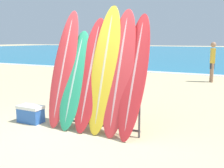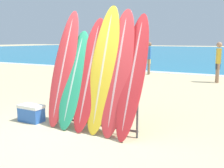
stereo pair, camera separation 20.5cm
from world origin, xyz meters
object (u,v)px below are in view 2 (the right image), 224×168
Objects in this scene: person_near_water at (218,61)px; surfboard_slot_1 at (74,79)px; surfboard_rack at (93,109)px; person_mid_beach at (149,57)px; surfboard_slot_3 at (103,68)px; cooler_box at (31,113)px; surfboard_slot_5 at (133,75)px; surfboard_slot_2 at (90,73)px; surfboard_slot_0 at (64,67)px; surfboard_slot_4 at (118,71)px.

surfboard_slot_1 is at bearing -34.11° from person_near_water.
person_mid_beach is (-2.07, 8.80, 0.49)m from surfboard_rack.
surfboard_rack is 0.85m from surfboard_slot_3.
surfboard_slot_3 is 4.40× the size of cooler_box.
surfboard_slot_5 is (1.31, 0.08, 0.16)m from surfboard_slot_1.
surfboard_rack is 1.57m from cooler_box.
surfboard_slot_5 reaches higher than cooler_box.
surfboard_slot_2 is 1.71m from cooler_box.
surfboard_slot_2 is 8.91m from person_mid_beach.
surfboard_slot_2 reaches higher than surfboard_slot_1.
surfboard_rack is at bearing 6.93° from cooler_box.
surfboard_slot_0 reaches higher than surfboard_slot_1.
surfboard_slot_0 is at bearing -179.67° from surfboard_slot_5.
cooler_box is (-1.53, -0.19, -0.25)m from surfboard_rack.
surfboard_slot_4 is at bearing -175.01° from person_mid_beach.
surfboard_rack is at bearing -30.41° from person_near_water.
surfboard_rack is at bearing -165.38° from surfboard_slot_4.
surfboard_slot_3 reaches higher than surfboard_rack.
surfboard_slot_3 is at bearing 0.40° from surfboard_slot_0.
person_mid_beach is (-1.57, 8.75, -0.08)m from surfboard_slot_1.
surfboard_slot_4 reaches higher than cooler_box.
person_near_water is (0.67, 7.46, -0.23)m from surfboard_slot_5.
surfboard_slot_3 is 0.33m from surfboard_slot_4.
surfboard_slot_4 reaches higher than person_near_water.
surfboard_slot_4 reaches higher than person_mid_beach.
surfboard_rack is 0.84× the size of surfboard_slot_5.
surfboard_rack is 0.76m from surfboard_slot_1.
surfboard_rack is 0.78× the size of surfboard_slot_3.
surfboard_slot_1 is 1.19× the size of person_mid_beach.
surfboard_slot_5 reaches higher than person_mid_beach.
surfboard_slot_4 is (0.49, 0.13, 0.78)m from surfboard_rack.
surfboard_slot_4 is 1.41× the size of person_near_water.
person_near_water is at bearing 68.85° from cooler_box.
surfboard_slot_2 reaches higher than cooler_box.
surfboard_slot_3 reaches higher than cooler_box.
surfboard_rack is at bearing -8.52° from surfboard_slot_0.
person_near_water is (2.29, 7.47, -0.29)m from surfboard_slot_0.
surfboard_slot_2 is at bearing 9.04° from surfboard_slot_1.
surfboard_slot_3 is at bearing 10.55° from cooler_box.
surfboard_slot_5 is at bearing 0.33° from surfboard_slot_0.
surfboard_slot_3 is 0.65m from surfboard_slot_5.
surfboard_slot_4 is at bearing 1.61° from surfboard_slot_2.
surfboard_slot_5 is (0.64, 0.00, -0.09)m from surfboard_slot_3.
surfboard_slot_3 is 1.48× the size of person_mid_beach.
surfboard_slot_2 is (0.67, -0.01, -0.09)m from surfboard_slot_0.
surfboard_slot_4 is 1.04× the size of surfboard_slot_5.
surfboard_slot_2 is 0.64m from surfboard_slot_4.
cooler_box is at bearing -171.18° from surfboard_slot_4.
surfboard_slot_2 is 0.91× the size of surfboard_slot_3.
surfboard_slot_5 is at bearing -173.11° from person_mid_beach.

